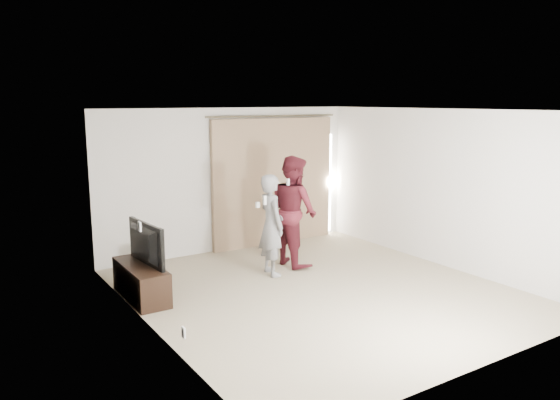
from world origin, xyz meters
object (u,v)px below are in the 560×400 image
(person_woman, at_px, (294,211))
(tv, at_px, (139,244))
(tv_console, at_px, (141,282))
(person_man, at_px, (271,225))

(person_woman, bearing_deg, tv, -176.05)
(tv_console, bearing_deg, tv, 0.00)
(tv, height_order, person_woman, person_woman)
(tv_console, distance_m, person_man, 2.17)
(tv_console, relative_size, tv, 1.21)
(person_man, bearing_deg, tv_console, 177.86)
(person_man, distance_m, person_woman, 0.67)
(tv_console, xyz_separation_m, person_man, (2.10, -0.08, 0.56))
(tv, bearing_deg, person_woman, -91.12)
(tv_console, height_order, person_woman, person_woman)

